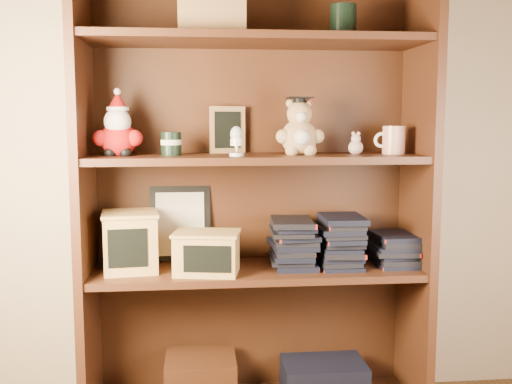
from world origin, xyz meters
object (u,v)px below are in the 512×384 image
Objects in this scene: grad_teddy_bear at (300,132)px; teacher_mug at (393,140)px; bookcase at (254,202)px; treats_box at (131,241)px.

teacher_mug is at bearing 1.06° from grad_teddy_bear.
bookcase is 0.30m from grad_teddy_bear.
teacher_mug is at bearing -5.90° from bookcase.
grad_teddy_bear is 0.34m from teacher_mug.
treats_box is (-0.43, -0.05, -0.12)m from bookcase.
grad_teddy_bear is at bearing -0.52° from treats_box.
grad_teddy_bear reaches higher than teacher_mug.
grad_teddy_bear is 0.70m from treats_box.
teacher_mug is at bearing 0.06° from treats_box.
grad_teddy_bear reaches higher than treats_box.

